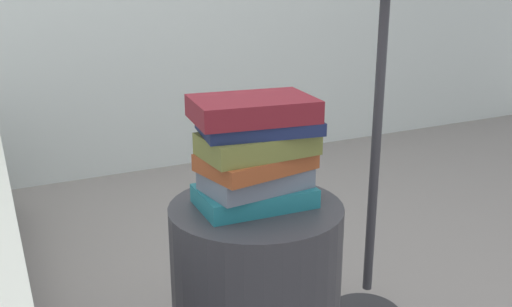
{
  "coord_description": "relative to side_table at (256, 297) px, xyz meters",
  "views": [
    {
      "loc": [
        -0.64,
        -1.26,
        1.12
      ],
      "look_at": [
        0.0,
        0.0,
        0.68
      ],
      "focal_mm": 40.91,
      "sensor_mm": 36.0,
      "label": 1
    }
  ],
  "objects": [
    {
      "name": "book_slate",
      "position": [
        0.0,
        -0.0,
        0.34
      ],
      "size": [
        0.28,
        0.18,
        0.05
      ],
      "primitive_type": "cube",
      "rotation": [
        0.0,
        0.0,
        0.1
      ],
      "color": "slate",
      "rests_on": "book_teal"
    },
    {
      "name": "book_olive",
      "position": [
        0.0,
        -0.01,
        0.44
      ],
      "size": [
        0.29,
        0.18,
        0.05
      ],
      "primitive_type": "cube",
      "rotation": [
        0.0,
        0.0,
        0.04
      ],
      "color": "olive",
      "rests_on": "book_rust"
    },
    {
      "name": "side_table",
      "position": [
        0.0,
        0.0,
        0.0
      ],
      "size": [
        0.46,
        0.46,
        0.54
      ],
      "primitive_type": "cylinder",
      "color": "#333338",
      "rests_on": "ground_plane"
    },
    {
      "name": "book_maroon",
      "position": [
        -0.01,
        0.01,
        0.53
      ],
      "size": [
        0.32,
        0.24,
        0.06
      ],
      "primitive_type": "cube",
      "rotation": [
        0.0,
        0.0,
        -0.13
      ],
      "color": "maroon",
      "rests_on": "book_navy"
    },
    {
      "name": "book_navy",
      "position": [
        0.01,
        -0.0,
        0.48
      ],
      "size": [
        0.32,
        0.23,
        0.03
      ],
      "primitive_type": "cube",
      "rotation": [
        0.0,
        0.0,
        -0.17
      ],
      "color": "#19234C",
      "rests_on": "book_olive"
    },
    {
      "name": "book_rust",
      "position": [
        -0.0,
        -0.0,
        0.39
      ],
      "size": [
        0.3,
        0.22,
        0.04
      ],
      "primitive_type": "cube",
      "rotation": [
        0.0,
        0.0,
        0.17
      ],
      "color": "#994723",
      "rests_on": "book_slate"
    },
    {
      "name": "book_teal",
      "position": [
        -0.0,
        0.01,
        0.29
      ],
      "size": [
        0.3,
        0.2,
        0.05
      ],
      "primitive_type": "cube",
      "rotation": [
        0.0,
        0.0,
        -0.05
      ],
      "color": "#1E727F",
      "rests_on": "side_table"
    }
  ]
}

